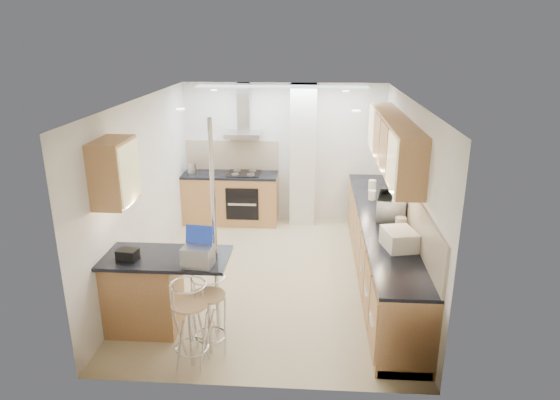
# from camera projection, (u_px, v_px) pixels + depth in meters

# --- Properties ---
(ground) EXTENTS (4.80, 4.80, 0.00)m
(ground) POSITION_uv_depth(u_px,v_px,m) (274.00, 275.00, 7.19)
(ground) COLOR #D2B98C
(ground) RESTS_ON ground
(room_shell) EXTENTS (3.64, 4.84, 2.51)m
(room_shell) POSITION_uv_depth(u_px,v_px,m) (298.00, 165.00, 7.04)
(room_shell) COLOR silver
(room_shell) RESTS_ON ground
(right_counter) EXTENTS (0.63, 4.40, 0.92)m
(right_counter) POSITION_uv_depth(u_px,v_px,m) (381.00, 249.00, 6.95)
(right_counter) COLOR #AB6C44
(right_counter) RESTS_ON ground
(back_counter) EXTENTS (1.70, 0.63, 0.92)m
(back_counter) POSITION_uv_depth(u_px,v_px,m) (231.00, 198.00, 9.09)
(back_counter) COLOR #AB6C44
(back_counter) RESTS_ON ground
(peninsula) EXTENTS (1.47, 0.72, 0.94)m
(peninsula) POSITION_uv_depth(u_px,v_px,m) (166.00, 293.00, 5.74)
(peninsula) COLOR #AB6C44
(peninsula) RESTS_ON ground
(microwave) EXTENTS (0.50, 0.64, 0.32)m
(microwave) POSITION_uv_depth(u_px,v_px,m) (393.00, 207.00, 6.75)
(microwave) COLOR silver
(microwave) RESTS_ON right_counter
(laptop) EXTENTS (0.34, 0.28, 0.22)m
(laptop) POSITION_uv_depth(u_px,v_px,m) (198.00, 256.00, 5.33)
(laptop) COLOR #919398
(laptop) RESTS_ON peninsula
(bag) EXTENTS (0.24, 0.19, 0.12)m
(bag) POSITION_uv_depth(u_px,v_px,m) (128.00, 255.00, 5.49)
(bag) COLOR black
(bag) RESTS_ON peninsula
(bar_stool_near) EXTENTS (0.48, 0.48, 0.96)m
(bar_stool_near) POSITION_uv_depth(u_px,v_px,m) (191.00, 325.00, 5.10)
(bar_stool_near) COLOR tan
(bar_stool_near) RESTS_ON ground
(bar_stool_end) EXTENTS (0.53, 0.53, 0.93)m
(bar_stool_end) POSITION_uv_depth(u_px,v_px,m) (210.00, 315.00, 5.32)
(bar_stool_end) COLOR tan
(bar_stool_end) RESTS_ON ground
(jar_a) EXTENTS (0.14, 0.14, 0.17)m
(jar_a) POSITION_uv_depth(u_px,v_px,m) (372.00, 186.00, 7.95)
(jar_a) COLOR white
(jar_a) RESTS_ON right_counter
(jar_b) EXTENTS (0.12, 0.12, 0.15)m
(jar_b) POSITION_uv_depth(u_px,v_px,m) (372.00, 195.00, 7.53)
(jar_b) COLOR white
(jar_b) RESTS_ON right_counter
(jar_c) EXTENTS (0.18, 0.18, 0.18)m
(jar_c) POSITION_uv_depth(u_px,v_px,m) (401.00, 224.00, 6.33)
(jar_c) COLOR #B8B093
(jar_c) RESTS_ON right_counter
(jar_d) EXTENTS (0.13, 0.13, 0.14)m
(jar_d) POSITION_uv_depth(u_px,v_px,m) (392.00, 240.00, 5.89)
(jar_d) COLOR silver
(jar_d) RESTS_ON right_counter
(bread_bin) EXTENTS (0.42, 0.49, 0.22)m
(bread_bin) POSITION_uv_depth(u_px,v_px,m) (399.00, 239.00, 5.82)
(bread_bin) COLOR white
(bread_bin) RESTS_ON right_counter
(kettle) EXTENTS (0.16, 0.16, 0.21)m
(kettle) POSITION_uv_depth(u_px,v_px,m) (192.00, 168.00, 8.89)
(kettle) COLOR #ACAEB1
(kettle) RESTS_ON back_counter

